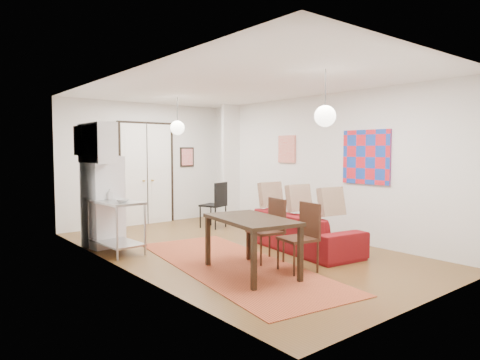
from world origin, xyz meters
TOP-DOWN VIEW (x-y plane):
  - floor at (0.00, 0.00)m, footprint 7.00×7.00m
  - ceiling at (0.00, 0.00)m, footprint 4.20×7.00m
  - wall_back at (0.00, 3.50)m, footprint 4.20×0.02m
  - wall_front at (0.00, -3.50)m, footprint 4.20×0.02m
  - wall_left at (-2.10, 0.00)m, footprint 0.02×7.00m
  - wall_right at (2.10, 0.00)m, footprint 0.02×7.00m
  - double_doors at (0.00, 3.46)m, footprint 1.44×0.06m
  - stub_partition at (1.85, 2.55)m, footprint 0.50×0.10m
  - wall_cabinet at (-1.92, 1.50)m, footprint 0.35×1.00m
  - painting_popart at (2.08, -1.25)m, footprint 0.05×1.00m
  - painting_abstract at (2.08, 0.80)m, footprint 0.05×0.50m
  - poster_back at (1.15, 3.47)m, footprint 0.40×0.03m
  - print_left at (-2.07, 2.00)m, footprint 0.03×0.44m
  - pendant_back at (0.00, 2.00)m, footprint 0.30×0.30m
  - pendant_front at (0.00, -2.00)m, footprint 0.30×0.30m
  - kilim_rug at (-0.70, -0.81)m, footprint 2.19×4.43m
  - sofa at (0.91, -0.76)m, footprint 2.42×1.22m
  - coffee_table at (0.99, -0.15)m, footprint 0.82×0.53m
  - potted_plant at (1.09, -0.15)m, footprint 0.33×0.30m
  - kitchen_counter at (-1.75, 1.16)m, footprint 0.67×1.22m
  - bowl at (-1.75, 0.86)m, footprint 0.23×0.23m
  - soap_bottle at (-1.75, 1.41)m, footprint 0.09×0.09m
  - fridge at (-1.75, 1.73)m, footprint 0.67×0.67m
  - dining_table at (-0.76, -1.30)m, footprint 1.07×1.58m
  - dining_chair_near at (-0.16, -0.85)m, footprint 0.55×0.72m
  - dining_chair_far at (-0.16, -1.55)m, footprint 0.55×0.72m
  - black_side_chair at (0.94, 2.14)m, footprint 0.61×0.62m

SIDE VIEW (x-z plane):
  - floor at x=0.00m, z-range 0.00..0.00m
  - kilim_rug at x=-0.70m, z-range 0.00..0.01m
  - coffee_table at x=0.99m, z-range 0.13..0.47m
  - sofa at x=0.91m, z-range 0.00..0.68m
  - potted_plant at x=1.09m, z-range 0.34..0.68m
  - kitchen_counter at x=-1.75m, z-range 0.13..1.03m
  - dining_chair_near at x=-0.16m, z-range 0.08..1.08m
  - dining_chair_far at x=-0.16m, z-range 0.08..1.08m
  - black_side_chair at x=0.94m, z-range 0.09..1.14m
  - dining_table at x=-0.76m, z-range 0.32..1.12m
  - fridge at x=-1.75m, z-range 0.00..1.67m
  - bowl at x=-1.75m, z-range 0.90..0.96m
  - soap_bottle at x=-1.75m, z-range 0.90..1.09m
  - double_doors at x=0.00m, z-range -0.05..2.45m
  - wall_back at x=0.00m, z-range 0.00..2.90m
  - wall_front at x=0.00m, z-range 0.00..2.90m
  - wall_left at x=-2.10m, z-range 0.00..2.90m
  - wall_right at x=2.10m, z-range 0.00..2.90m
  - stub_partition at x=1.85m, z-range 0.00..2.90m
  - poster_back at x=1.15m, z-range 1.35..1.85m
  - painting_popart at x=2.08m, z-range 1.15..2.15m
  - painting_abstract at x=2.08m, z-range 1.50..2.10m
  - wall_cabinet at x=-1.92m, z-range 1.55..2.25m
  - print_left at x=-2.07m, z-range 1.68..2.22m
  - pendant_back at x=0.00m, z-range 1.85..2.65m
  - pendant_front at x=0.00m, z-range 1.85..2.65m
  - ceiling at x=0.00m, z-range 2.89..2.91m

